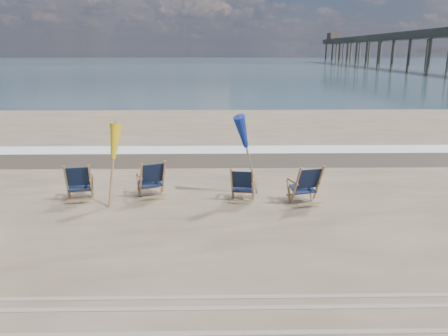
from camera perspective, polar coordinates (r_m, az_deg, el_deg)
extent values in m
plane|color=#39525F|center=(136.27, -1.02, 13.51)|extent=(400.00, 400.00, 0.00)
cube|color=silver|center=(16.93, -0.39, 2.44)|extent=(200.00, 1.40, 0.01)
cube|color=#42362A|center=(15.47, -0.32, 1.22)|extent=(200.00, 2.60, 0.00)
cylinder|color=#996E44|center=(10.93, -14.41, 0.31)|extent=(0.06, 0.06, 2.02)
cone|color=yellow|center=(10.81, -14.60, 3.05)|extent=(0.30, 0.30, 0.85)
cylinder|color=#A5A5AD|center=(11.21, 3.33, 1.80)|extent=(0.06, 0.06, 2.28)
cone|color=navy|center=(11.08, 3.38, 5.14)|extent=(0.30, 0.30, 0.85)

